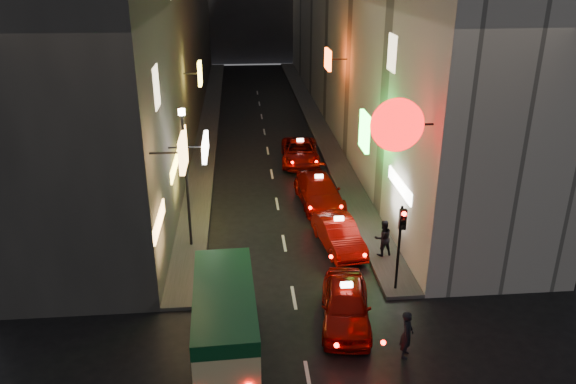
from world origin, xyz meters
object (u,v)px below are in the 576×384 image
object	(u,v)px
taxi_near	(346,302)
traffic_light	(401,231)
pedestrian_crossing	(407,331)
minibus	(225,313)
lamp_post	(186,170)

from	to	relation	value
taxi_near	traffic_light	bearing A→B (deg)	35.59
pedestrian_crossing	traffic_light	bearing A→B (deg)	13.18
minibus	traffic_light	distance (m)	7.26
taxi_near	lamp_post	size ratio (longest dim) A/B	0.89
minibus	pedestrian_crossing	xyz separation A→B (m)	(5.83, -0.74, -0.55)
lamp_post	pedestrian_crossing	bearing A→B (deg)	-47.56
traffic_light	lamp_post	size ratio (longest dim) A/B	0.56
traffic_light	lamp_post	bearing A→B (deg)	151.09
minibus	taxi_near	size ratio (longest dim) A/B	1.00
taxi_near	pedestrian_crossing	xyz separation A→B (m)	(1.62, -2.01, 0.11)
traffic_light	taxi_near	bearing A→B (deg)	-144.41
taxi_near	minibus	bearing A→B (deg)	-163.14
minibus	traffic_light	xyz separation A→B (m)	(6.53, 2.94, 1.19)
minibus	traffic_light	bearing A→B (deg)	24.21
traffic_light	lamp_post	xyz separation A→B (m)	(-8.20, 4.53, 1.04)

